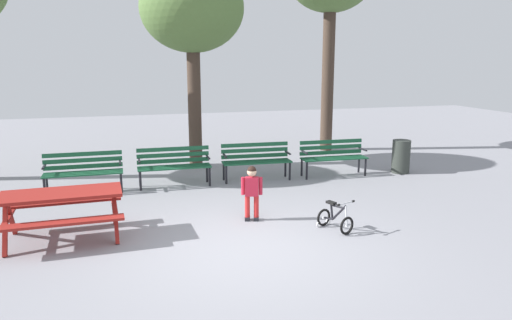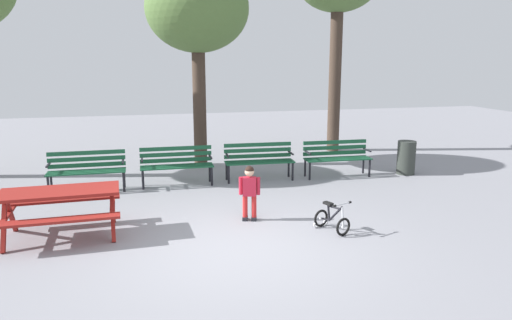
# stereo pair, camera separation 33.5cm
# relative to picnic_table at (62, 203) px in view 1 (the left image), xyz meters

# --- Properties ---
(ground) EXTENTS (36.00, 36.00, 0.00)m
(ground) POSITION_rel_picnic_table_xyz_m (2.57, -1.14, -0.59)
(ground) COLOR gray
(picnic_table) EXTENTS (1.85, 1.40, 0.79)m
(picnic_table) POSITION_rel_picnic_table_xyz_m (0.00, 0.00, 0.00)
(picnic_table) COLOR maroon
(picnic_table) RESTS_ON ground
(park_bench_far_left) EXTENTS (1.60, 0.46, 0.85)m
(park_bench_far_left) POSITION_rel_picnic_table_xyz_m (0.15, 2.74, -0.08)
(park_bench_far_left) COLOR #195133
(park_bench_far_left) RESTS_ON ground
(park_bench_left) EXTENTS (1.61, 0.48, 0.85)m
(park_bench_left) POSITION_rel_picnic_table_xyz_m (2.05, 2.79, -0.08)
(park_bench_left) COLOR #195133
(park_bench_left) RESTS_ON ground
(park_bench_right) EXTENTS (1.62, 0.54, 0.85)m
(park_bench_right) POSITION_rel_picnic_table_xyz_m (3.95, 2.81, -0.08)
(park_bench_right) COLOR #195133
(park_bench_right) RESTS_ON ground
(park_bench_far_right) EXTENTS (1.62, 0.52, 0.85)m
(park_bench_far_right) POSITION_rel_picnic_table_xyz_m (5.85, 2.69, -0.08)
(park_bench_far_right) COLOR #195133
(park_bench_far_right) RESTS_ON ground
(child_standing) EXTENTS (0.36, 0.22, 0.98)m
(child_standing) POSITION_rel_picnic_table_xyz_m (3.08, 0.04, -0.02)
(child_standing) COLOR red
(child_standing) RESTS_ON ground
(kids_bicycle) EXTENTS (0.52, 0.63, 0.54)m
(kids_bicycle) POSITION_rel_picnic_table_xyz_m (4.26, -0.82, -0.39)
(kids_bicycle) COLOR black
(kids_bicycle) RESTS_ON ground
(trash_bin) EXTENTS (0.44, 0.44, 0.82)m
(trash_bin) POSITION_rel_picnic_table_xyz_m (7.60, 2.48, -0.18)
(trash_bin) COLOR #2D332D
(trash_bin) RESTS_ON ground
(tree_left) EXTENTS (2.60, 2.60, 5.12)m
(tree_left) POSITION_rel_picnic_table_xyz_m (2.84, 4.71, 3.37)
(tree_left) COLOR #423328
(tree_left) RESTS_ON ground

